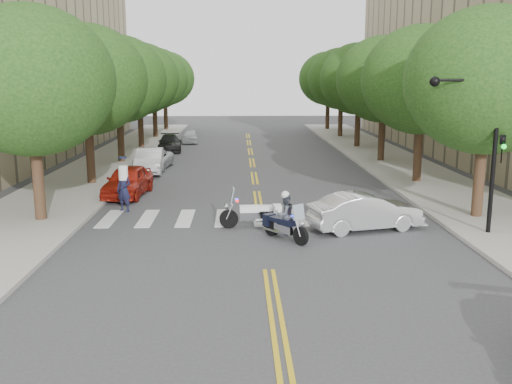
{
  "coord_description": "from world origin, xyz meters",
  "views": [
    {
      "loc": [
        -0.87,
        -16.34,
        5.7
      ],
      "look_at": [
        -0.22,
        5.44,
        1.3
      ],
      "focal_mm": 40.0,
      "sensor_mm": 36.0,
      "label": 1
    }
  ],
  "objects_px": {
    "motorcycle_police": "(284,218)",
    "motorcycle_parked": "(257,214)",
    "officer_standing": "(124,190)",
    "convertible": "(365,212)"
  },
  "relations": [
    {
      "from": "motorcycle_police",
      "to": "officer_standing",
      "type": "bearing_deg",
      "value": -71.9
    },
    {
      "from": "motorcycle_police",
      "to": "convertible",
      "type": "distance_m",
      "value": 3.42
    },
    {
      "from": "motorcycle_parked",
      "to": "motorcycle_police",
      "type": "bearing_deg",
      "value": -154.97
    },
    {
      "from": "convertible",
      "to": "officer_standing",
      "type": "bearing_deg",
      "value": 56.37
    },
    {
      "from": "convertible",
      "to": "motorcycle_parked",
      "type": "bearing_deg",
      "value": 68.83
    },
    {
      "from": "officer_standing",
      "to": "convertible",
      "type": "distance_m",
      "value": 10.26
    },
    {
      "from": "officer_standing",
      "to": "convertible",
      "type": "height_order",
      "value": "officer_standing"
    },
    {
      "from": "motorcycle_police",
      "to": "motorcycle_parked",
      "type": "distance_m",
      "value": 1.97
    },
    {
      "from": "motorcycle_police",
      "to": "motorcycle_parked",
      "type": "height_order",
      "value": "motorcycle_police"
    },
    {
      "from": "motorcycle_police",
      "to": "motorcycle_parked",
      "type": "xyz_separation_m",
      "value": [
        -0.93,
        1.73,
        -0.25
      ]
    }
  ]
}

